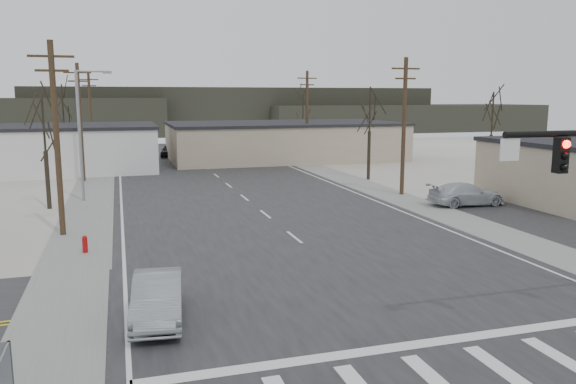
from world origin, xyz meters
name	(u,v)px	position (x,y,z in m)	size (l,w,h in m)	color
ground	(357,288)	(0.00, 0.00, 0.00)	(140.00, 140.00, 0.00)	white
main_road	(261,211)	(0.00, 15.00, 0.02)	(18.00, 110.00, 0.05)	black
cross_road	(357,287)	(0.00, 0.00, 0.02)	(90.00, 10.00, 0.04)	black
sidewalk_left	(89,206)	(-10.60, 20.00, 0.03)	(3.00, 90.00, 0.06)	gray
sidewalk_right	(379,191)	(10.60, 20.00, 0.03)	(3.00, 90.00, 0.06)	gray
fire_hydrant	(85,244)	(-10.20, 8.00, 0.45)	(0.24, 0.24, 0.87)	#A50C0C
building_left_far	(38,149)	(-16.00, 40.00, 2.26)	(22.30, 12.30, 4.50)	silver
building_right_far	(284,141)	(10.00, 44.00, 2.15)	(26.30, 14.30, 4.30)	tan
upole_left_b	(56,136)	(-11.50, 12.00, 5.22)	(2.20, 0.30, 10.00)	#483021
upole_left_c	(80,120)	(-11.50, 32.00, 5.22)	(2.20, 0.30, 10.00)	#483021
upole_left_d	(91,114)	(-11.50, 52.00, 5.22)	(2.20, 0.30, 10.00)	#483021
upole_right_a	(404,124)	(11.50, 18.00, 5.22)	(2.20, 0.30, 10.00)	#483021
upole_right_b	(307,115)	(11.50, 40.00, 5.22)	(2.20, 0.30, 10.00)	#483021
streetlight_main	(82,128)	(-10.80, 22.00, 5.09)	(2.40, 0.25, 9.00)	gray
tree_left_near	(44,128)	(-13.00, 20.00, 5.23)	(3.30, 3.30, 7.35)	#2D251B
tree_right_mid	(370,112)	(12.50, 26.00, 5.93)	(3.74, 3.74, 8.33)	#2D251B
tree_left_far	(63,106)	(-14.00, 46.00, 6.28)	(3.96, 3.96, 8.82)	#2D251B
tree_right_far	(303,109)	(15.00, 52.00, 5.58)	(3.52, 3.52, 7.84)	#2D251B
tree_lot	(492,116)	(22.00, 22.00, 5.58)	(3.52, 3.52, 7.84)	#2D251B
hill_center	(236,110)	(15.00, 96.00, 4.50)	(80.00, 18.00, 9.00)	#333026
hill_right	(402,118)	(50.00, 90.00, 2.75)	(60.00, 18.00, 5.50)	#333026
sedan_crossing	(158,297)	(-7.50, -1.03, 0.77)	(1.54, 4.42, 1.46)	gray
car_far_a	(201,156)	(0.24, 43.27, 0.72)	(1.90, 4.66, 1.35)	black
car_far_b	(169,151)	(-2.65, 50.19, 0.78)	(1.72, 4.28, 1.46)	black
car_parked_silver	(466,194)	(13.63, 13.00, 0.78)	(2.09, 5.15, 1.49)	#B3B8BE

